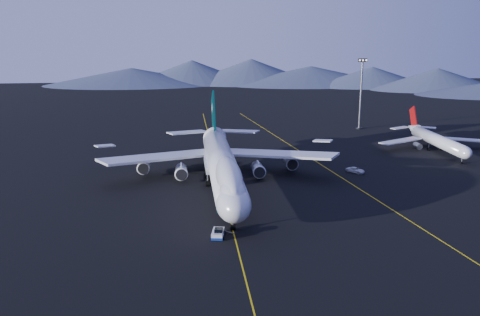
{
  "coord_description": "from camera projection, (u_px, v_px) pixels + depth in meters",
  "views": [
    {
      "loc": [
        -8.79,
        -119.9,
        37.22
      ],
      "look_at": [
        4.75,
        4.99,
        6.0
      ],
      "focal_mm": 40.0,
      "sensor_mm": 36.0,
      "label": 1
    }
  ],
  "objects": [
    {
      "name": "floodlight_mast",
      "position": [
        361.0,
        94.0,
        194.98
      ],
      "size": [
        3.17,
        2.38,
        25.69
      ],
      "rotation": [
        0.0,
        0.0,
        -0.07
      ],
      "color": "black",
      "rests_on": "ground"
    },
    {
      "name": "boeing_747",
      "position": [
        222.0,
        164.0,
        124.21
      ],
      "size": [
        59.62,
        72.43,
        19.37
      ],
      "color": "silver",
      "rests_on": "ground"
    },
    {
      "name": "service_van",
      "position": [
        356.0,
        170.0,
        138.82
      ],
      "size": [
        4.89,
        5.2,
        1.36
      ],
      "primitive_type": "imported",
      "rotation": [
        0.0,
        0.0,
        0.7
      ],
      "color": "white",
      "rests_on": "ground"
    },
    {
      "name": "taxiway_line_side",
      "position": [
        335.0,
        173.0,
        138.36
      ],
      "size": [
        28.08,
        198.09,
        0.01
      ],
      "primitive_type": "cube",
      "rotation": [
        0.0,
        0.0,
        0.14
      ],
      "color": "yellow",
      "rests_on": "ground"
    },
    {
      "name": "pushback_tug",
      "position": [
        218.0,
        234.0,
        96.66
      ],
      "size": [
        3.0,
        4.52,
        1.83
      ],
      "rotation": [
        0.0,
        0.0,
        -0.18
      ],
      "color": "silver",
      "rests_on": "ground"
    },
    {
      "name": "second_jet",
      "position": [
        436.0,
        140.0,
        162.31
      ],
      "size": [
        35.31,
        39.89,
        11.35
      ],
      "rotation": [
        0.0,
        0.0,
        0.09
      ],
      "color": "silver",
      "rests_on": "ground"
    },
    {
      "name": "ground",
      "position": [
        222.0,
        188.0,
        125.57
      ],
      "size": [
        500.0,
        500.0,
        0.0
      ],
      "primitive_type": "plane",
      "color": "black",
      "rests_on": "ground"
    },
    {
      "name": "taxiway_line_main",
      "position": [
        222.0,
        188.0,
        125.57
      ],
      "size": [
        0.25,
        220.0,
        0.01
      ],
      "primitive_type": "cube",
      "color": "yellow",
      "rests_on": "ground"
    }
  ]
}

